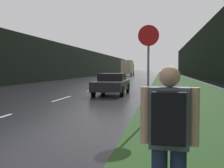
{
  "coord_description": "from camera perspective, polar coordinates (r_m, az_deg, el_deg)",
  "views": [
    {
      "loc": [
        5.55,
        0.58,
        1.71
      ],
      "look_at": [
        2.94,
        15.53,
        0.88
      ],
      "focal_mm": 45.0,
      "sensor_mm": 36.0,
      "label": 1
    }
  ],
  "objects": [
    {
      "name": "lane_stripe_f",
      "position": [
        36.66,
        1.18,
        0.45
      ],
      "size": [
        0.12,
        3.0,
        0.01
      ],
      "primitive_type": "cube",
      "color": "silver",
      "rests_on": "ground_plane"
    },
    {
      "name": "treeline_near_side",
      "position": [
        50.14,
        19.23,
        6.07
      ],
      "size": [
        2.0,
        140.0,
        8.9
      ],
      "primitive_type": "cube",
      "color": "black",
      "rests_on": "ground_plane"
    },
    {
      "name": "lane_stripe_d",
      "position": [
        22.95,
        -4.12,
        -1.15
      ],
      "size": [
        0.12,
        3.0,
        0.01
      ],
      "primitive_type": "cube",
      "color": "silver",
      "rests_on": "ground_plane"
    },
    {
      "name": "delivery_truck",
      "position": [
        67.58,
        3.23,
        3.29
      ],
      "size": [
        2.46,
        8.56,
        3.68
      ],
      "color": "#6E684F",
      "rests_on": "ground_plane"
    },
    {
      "name": "lane_stripe_c",
      "position": [
        16.27,
        -10.11,
        -2.95
      ],
      "size": [
        0.12,
        3.0,
        0.01
      ],
      "primitive_type": "cube",
      "color": "silver",
      "rests_on": "ground_plane"
    },
    {
      "name": "stop_sign",
      "position": [
        9.2,
        7.39,
        4.29
      ],
      "size": [
        0.68,
        0.07,
        3.12
      ],
      "color": "slate",
      "rests_on": "ground_plane"
    },
    {
      "name": "hitchhiker_with_backpack",
      "position": [
        3.0,
        11.5,
        -10.65
      ],
      "size": [
        0.6,
        0.43,
        1.73
      ],
      "rotation": [
        0.0,
        0.0,
        -0.06
      ],
      "color": "#1E2847",
      "rests_on": "ground_plane"
    },
    {
      "name": "lane_stripe_e",
      "position": [
        29.77,
        -0.86,
        -0.17
      ],
      "size": [
        0.12,
        3.0,
        0.01
      ],
      "primitive_type": "cube",
      "color": "silver",
      "rests_on": "ground_plane"
    },
    {
      "name": "grass_verge",
      "position": [
        39.51,
        12.86,
        0.57
      ],
      "size": [
        6.0,
        240.0,
        0.02
      ],
      "primitive_type": "cube",
      "color": "#26471E",
      "rests_on": "ground_plane"
    },
    {
      "name": "car_passing_near",
      "position": [
        18.87,
        -0.03,
        0.1
      ],
      "size": [
        2.04,
        4.75,
        1.4
      ],
      "rotation": [
        0.0,
        0.0,
        3.14
      ],
      "color": "black",
      "rests_on": "ground_plane"
    },
    {
      "name": "treeline_far_side",
      "position": [
        52.0,
        -8.22,
        4.31
      ],
      "size": [
        2.0,
        140.0,
        5.65
      ],
      "primitive_type": "cube",
      "color": "black",
      "rests_on": "ground_plane"
    }
  ]
}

